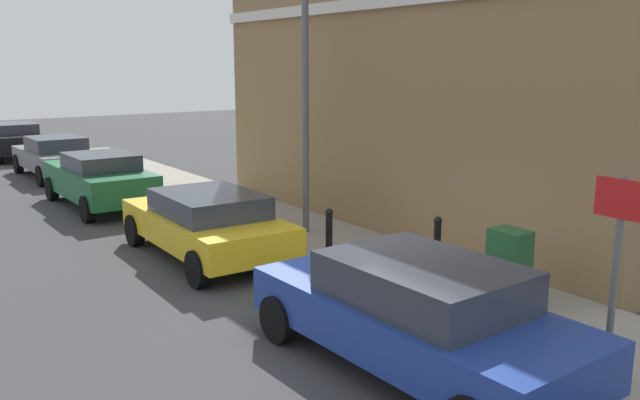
% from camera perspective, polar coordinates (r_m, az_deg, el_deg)
% --- Properties ---
extents(ground, '(80.00, 80.00, 0.00)m').
position_cam_1_polar(ground, '(9.52, 3.64, -10.77)').
color(ground, '#38383A').
extents(sidewalk, '(2.47, 30.00, 0.15)m').
position_cam_1_polar(sidewalk, '(15.28, -4.81, -1.78)').
color(sidewalk, gray).
rests_on(sidewalk, ground).
extents(corner_building, '(6.67, 11.59, 7.75)m').
position_cam_1_polar(corner_building, '(16.05, 13.56, 12.27)').
color(corner_building, olive).
rests_on(corner_building, ground).
extents(car_blue, '(2.02, 4.45, 1.40)m').
position_cam_1_polar(car_blue, '(8.02, 8.35, -9.61)').
color(car_blue, navy).
rests_on(car_blue, ground).
extents(car_yellow, '(2.01, 4.24, 1.29)m').
position_cam_1_polar(car_yellow, '(12.66, -9.79, -1.88)').
color(car_yellow, gold).
rests_on(car_yellow, ground).
extents(car_green, '(1.86, 4.26, 1.41)m').
position_cam_1_polar(car_green, '(17.78, -18.52, 1.77)').
color(car_green, '#195933').
rests_on(car_green, ground).
extents(car_grey, '(1.93, 4.16, 1.33)m').
position_cam_1_polar(car_grey, '(23.01, -21.90, 3.57)').
color(car_grey, slate).
rests_on(car_grey, ground).
extents(car_black, '(1.86, 3.91, 1.36)m').
position_cam_1_polar(car_black, '(28.32, -24.96, 4.77)').
color(car_black, black).
rests_on(car_black, ground).
extents(utility_cabinet, '(0.46, 0.61, 1.15)m').
position_cam_1_polar(utility_cabinet, '(10.01, 15.96, -5.93)').
color(utility_cabinet, '#1E4C28').
rests_on(utility_cabinet, sidewalk).
extents(bollard_near_cabinet, '(0.14, 0.14, 1.04)m').
position_cam_1_polar(bollard_near_cabinet, '(11.04, 10.09, -3.86)').
color(bollard_near_cabinet, black).
rests_on(bollard_near_cabinet, sidewalk).
extents(bollard_far_kerb, '(0.14, 0.14, 1.04)m').
position_cam_1_polar(bollard_far_kerb, '(11.47, 0.79, -3.09)').
color(bollard_far_kerb, black).
rests_on(bollard_far_kerb, sidewalk).
extents(street_sign, '(0.08, 0.60, 2.30)m').
position_cam_1_polar(street_sign, '(7.99, 24.31, -3.68)').
color(street_sign, '#59595B').
rests_on(street_sign, sidewalk).
extents(lamppost, '(0.20, 0.44, 5.72)m').
position_cam_1_polar(lamppost, '(13.56, -1.28, 10.32)').
color(lamppost, '#59595B').
rests_on(lamppost, sidewalk).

